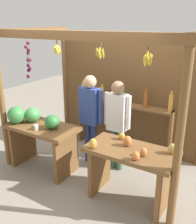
{
  "coord_description": "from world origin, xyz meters",
  "views": [
    {
      "loc": [
        2.06,
        -3.57,
        2.46
      ],
      "look_at": [
        0.0,
        -0.17,
        1.06
      ],
      "focal_mm": 41.23,
      "sensor_mm": 36.0,
      "label": 1
    }
  ],
  "objects": [
    {
      "name": "market_stall",
      "position": [
        -0.0,
        0.4,
        1.36
      ],
      "size": [
        3.09,
        1.84,
        2.36
      ],
      "color": "brown",
      "rests_on": "ground"
    },
    {
      "name": "fruit_counter_left",
      "position": [
        -0.9,
        -0.66,
        0.71
      ],
      "size": [
        1.25,
        0.64,
        1.11
      ],
      "color": "brown",
      "rests_on": "ground"
    },
    {
      "name": "ground_plane",
      "position": [
        0.0,
        0.0,
        0.0
      ],
      "size": [
        12.0,
        12.0,
        0.0
      ],
      "primitive_type": "plane",
      "color": "gray",
      "rests_on": "ground"
    },
    {
      "name": "bottle_shelf_unit",
      "position": [
        0.06,
        0.65,
        0.79
      ],
      "size": [
        1.98,
        0.22,
        1.36
      ],
      "color": "brown",
      "rests_on": "ground"
    },
    {
      "name": "fruit_counter_right",
      "position": [
        0.82,
        -0.65,
        0.6
      ],
      "size": [
        1.25,
        0.64,
        0.96
      ],
      "color": "brown",
      "rests_on": "ground"
    },
    {
      "name": "vendor_woman",
      "position": [
        0.26,
        0.01,
        0.94
      ],
      "size": [
        0.48,
        0.21,
        1.57
      ],
      "rotation": [
        0.0,
        0.0,
        0.02
      ],
      "color": "#375944",
      "rests_on": "ground"
    },
    {
      "name": "vendor_man",
      "position": [
        -0.24,
        -0.04,
        0.97
      ],
      "size": [
        0.48,
        0.22,
        1.62
      ],
      "rotation": [
        0.0,
        0.0,
        -0.2
      ],
      "color": "navy",
      "rests_on": "ground"
    }
  ]
}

